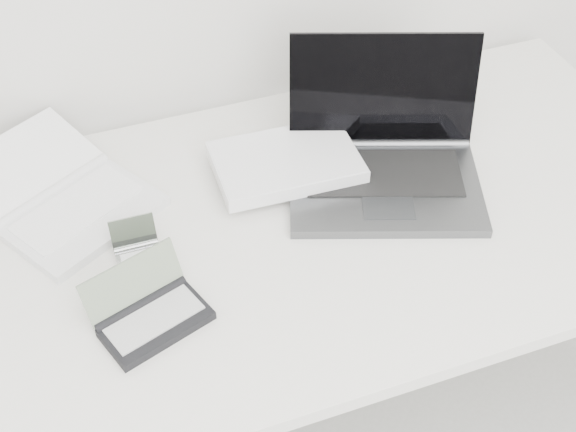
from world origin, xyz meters
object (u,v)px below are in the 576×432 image
object	(u,v)px
desk	(295,238)
netbook_open_white	(66,201)
laptop_large	(349,160)
palmtop_charcoal	(150,313)

from	to	relation	value
desk	netbook_open_white	size ratio (longest dim) A/B	3.62
desk	netbook_open_white	distance (m)	0.45
netbook_open_white	laptop_large	bearing A→B (deg)	-40.35
desk	netbook_open_white	bearing A→B (deg)	155.08
laptop_large	netbook_open_white	distance (m)	0.56
desk	palmtop_charcoal	world-z (taller)	palmtop_charcoal
laptop_large	netbook_open_white	size ratio (longest dim) A/B	1.24
desk	netbook_open_white	world-z (taller)	netbook_open_white
desk	laptop_large	distance (m)	0.19
laptop_large	netbook_open_white	xyz separation A→B (m)	(-0.55, 0.10, -0.02)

